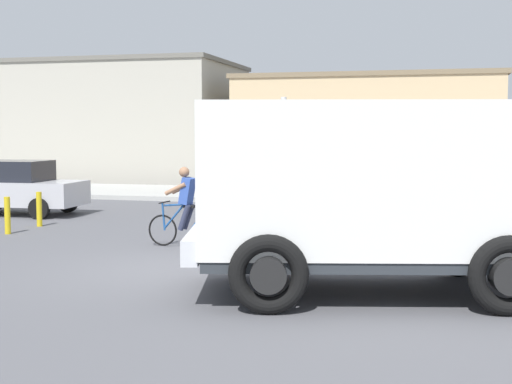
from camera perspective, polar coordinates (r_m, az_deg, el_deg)
name	(u,v)px	position (r m, az deg, el deg)	size (l,w,h in m)	color
ground_plane	(181,269)	(12.82, -6.07, -6.23)	(120.00, 120.00, 0.00)	#56565B
sidewalk_far	(313,196)	(26.09, 4.60, -0.31)	(80.00, 5.00, 0.16)	#ADADA8
truck_foreground	(374,185)	(10.81, 9.48, 0.56)	(5.83, 3.70, 2.90)	white
cyclist	(185,207)	(15.08, -5.75, -1.21)	(1.73, 0.51, 1.72)	black
traffic_light_pole	(284,150)	(15.23, 2.30, 3.41)	(0.24, 0.43, 3.20)	red
car_red_near	(14,187)	(22.04, -18.96, 0.38)	(4.06, 1.99, 1.60)	#B7B7BC
car_white_mid	(271,186)	(21.27, 1.21, 0.49)	(4.21, 2.31, 1.60)	#234C9E
pedestrian_near_kerb	(486,188)	(21.18, 18.09, 0.31)	(0.34, 0.22, 1.62)	#2D334C
bollard_near	(7,215)	(17.98, -19.44, -1.80)	(0.14, 0.14, 0.90)	gold
bollard_far	(39,209)	(19.15, -17.11, -1.33)	(0.14, 0.14, 0.90)	gold
building_corner_left	(122,122)	(36.44, -10.80, 5.59)	(11.45, 8.00, 5.82)	#B2AD9E
building_mid_block	(369,131)	(32.60, 9.12, 4.88)	(11.49, 6.80, 4.90)	#D1B284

